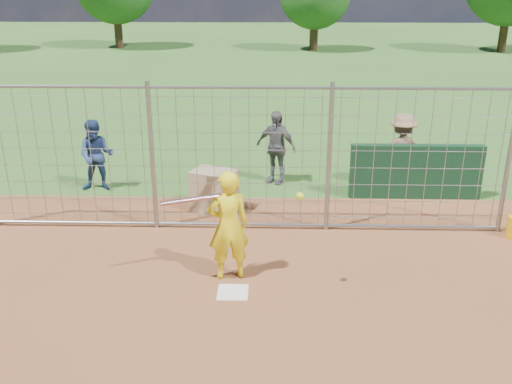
{
  "coord_description": "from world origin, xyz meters",
  "views": [
    {
      "loc": [
        0.52,
        -7.2,
        4.19
      ],
      "look_at": [
        0.3,
        0.8,
        1.15
      ],
      "focal_mm": 40.0,
      "sensor_mm": 36.0,
      "label": 1
    }
  ],
  "objects_px": {
    "bystander_b": "(276,147)",
    "batter": "(228,226)",
    "bystander_a": "(96,156)",
    "bystander_c": "(401,152)",
    "equipment_bin": "(214,191)"
  },
  "relations": [
    {
      "from": "bystander_b",
      "to": "equipment_bin",
      "type": "relative_size",
      "value": 1.97
    },
    {
      "from": "bystander_c",
      "to": "batter",
      "type": "bearing_deg",
      "value": 48.78
    },
    {
      "from": "bystander_a",
      "to": "bystander_c",
      "type": "relative_size",
      "value": 0.93
    },
    {
      "from": "bystander_b",
      "to": "batter",
      "type": "bearing_deg",
      "value": -70.14
    },
    {
      "from": "bystander_a",
      "to": "bystander_b",
      "type": "distance_m",
      "value": 3.73
    },
    {
      "from": "bystander_a",
      "to": "bystander_b",
      "type": "height_order",
      "value": "bystander_b"
    },
    {
      "from": "batter",
      "to": "bystander_c",
      "type": "distance_m",
      "value": 5.1
    },
    {
      "from": "bystander_b",
      "to": "bystander_c",
      "type": "bearing_deg",
      "value": 22.84
    },
    {
      "from": "batter",
      "to": "bystander_a",
      "type": "height_order",
      "value": "batter"
    },
    {
      "from": "bystander_c",
      "to": "bystander_b",
      "type": "bearing_deg",
      "value": -7.52
    },
    {
      "from": "bystander_c",
      "to": "bystander_a",
      "type": "bearing_deg",
      "value": 1.51
    },
    {
      "from": "batter",
      "to": "bystander_b",
      "type": "distance_m",
      "value": 4.25
    },
    {
      "from": "bystander_a",
      "to": "equipment_bin",
      "type": "bearing_deg",
      "value": -26.55
    },
    {
      "from": "bystander_a",
      "to": "equipment_bin",
      "type": "distance_m",
      "value": 2.77
    },
    {
      "from": "batter",
      "to": "bystander_b",
      "type": "xyz_separation_m",
      "value": [
        0.7,
        4.19,
        -0.04
      ]
    }
  ]
}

